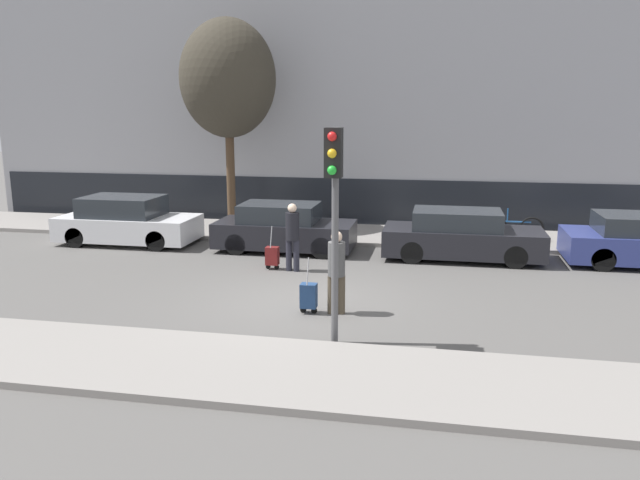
{
  "coord_description": "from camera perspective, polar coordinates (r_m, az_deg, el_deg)",
  "views": [
    {
      "loc": [
        2.83,
        -12.37,
        4.01
      ],
      "look_at": [
        0.06,
        1.8,
        0.95
      ],
      "focal_mm": 35.0,
      "sensor_mm": 36.0,
      "label": 1
    }
  ],
  "objects": [
    {
      "name": "ground_plane",
      "position": [
        13.31,
        -1.74,
        -5.58
      ],
      "size": [
        80.0,
        80.0,
        0.0
      ],
      "primitive_type": "plane",
      "color": "#565451"
    },
    {
      "name": "sidewalk_near",
      "position": [
        9.89,
        -6.64,
        -11.64
      ],
      "size": [
        28.0,
        2.5,
        0.12
      ],
      "color": "gray",
      "rests_on": "ground_plane"
    },
    {
      "name": "sidewalk_far",
      "position": [
        19.97,
        2.69,
        0.54
      ],
      "size": [
        28.0,
        3.0,
        0.12
      ],
      "color": "gray",
      "rests_on": "ground_plane"
    },
    {
      "name": "building_facade",
      "position": [
        23.27,
        4.22,
        18.28
      ],
      "size": [
        28.0,
        2.82,
        13.2
      ],
      "color": "gray",
      "rests_on": "ground_plane"
    },
    {
      "name": "parked_car_0",
      "position": [
        19.62,
        -17.24,
        1.61
      ],
      "size": [
        4.1,
        1.81,
        1.43
      ],
      "color": "silver",
      "rests_on": "ground_plane"
    },
    {
      "name": "parked_car_1",
      "position": [
        17.82,
        -3.34,
        1.04
      ],
      "size": [
        3.93,
        1.72,
        1.36
      ],
      "color": "black",
      "rests_on": "ground_plane"
    },
    {
      "name": "parked_car_2",
      "position": [
        17.2,
        12.78,
        0.34
      ],
      "size": [
        4.22,
        1.73,
        1.34
      ],
      "color": "black",
      "rests_on": "ground_plane"
    },
    {
      "name": "pedestrian_left",
      "position": [
        15.49,
        -2.54,
        0.64
      ],
      "size": [
        0.35,
        0.34,
        1.71
      ],
      "rotation": [
        0.0,
        0.0,
        -0.12
      ],
      "color": "#23232D",
      "rests_on": "ground_plane"
    },
    {
      "name": "trolley_left",
      "position": [
        15.82,
        -4.39,
        -1.46
      ],
      "size": [
        0.34,
        0.29,
        1.12
      ],
      "color": "maroon",
      "rests_on": "ground_plane"
    },
    {
      "name": "pedestrian_right",
      "position": [
        12.24,
        1.52,
        -2.51
      ],
      "size": [
        0.35,
        0.34,
        1.67
      ],
      "rotation": [
        0.0,
        0.0,
        0.16
      ],
      "color": "#4C4233",
      "rests_on": "ground_plane"
    },
    {
      "name": "trolley_right",
      "position": [
        12.42,
        -1.05,
        -5.12
      ],
      "size": [
        0.34,
        0.29,
        1.15
      ],
      "color": "navy",
      "rests_on": "ground_plane"
    },
    {
      "name": "traffic_light",
      "position": [
        10.25,
        1.3,
        4.31
      ],
      "size": [
        0.28,
        0.47,
        3.71
      ],
      "color": "#515154",
      "rests_on": "ground_plane"
    },
    {
      "name": "parked_bicycle",
      "position": [
        19.59,
        17.26,
        1.07
      ],
      "size": [
        1.77,
        0.06,
        0.96
      ],
      "color": "black",
      "rests_on": "sidewalk_far"
    },
    {
      "name": "bare_tree_near_crossing",
      "position": [
        20.75,
        -8.42,
        14.35
      ],
      "size": [
        3.07,
        3.07,
        6.7
      ],
      "color": "#4C3826",
      "rests_on": "sidewalk_far"
    }
  ]
}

